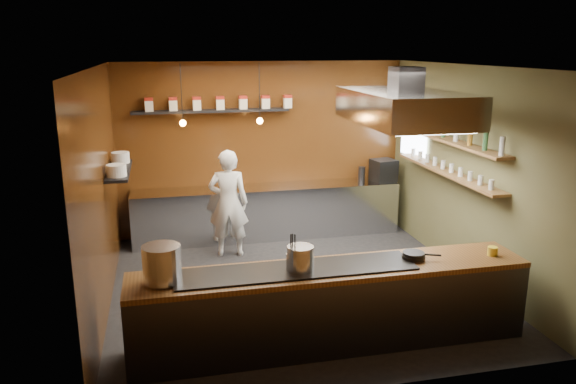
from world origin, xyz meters
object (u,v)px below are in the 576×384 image
object	(u,v)px
stockpot_small	(300,258)
stockpot_large	(162,264)
chef	(228,203)
espresso_machine	(384,170)
extractor_hood	(405,107)

from	to	relation	value
stockpot_small	stockpot_large	bearing A→B (deg)	178.65
stockpot_large	stockpot_small	size ratio (longest dim) A/B	1.36
chef	espresso_machine	bearing A→B (deg)	-156.83
espresso_machine	chef	world-z (taller)	chef
stockpot_large	espresso_machine	distance (m)	5.39
espresso_machine	stockpot_large	bearing A→B (deg)	-146.45
stockpot_large	chef	xyz separation A→B (m)	(1.04, 3.04, -0.27)
extractor_hood	chef	bearing A→B (deg)	138.39
stockpot_small	chef	bearing A→B (deg)	97.31
chef	stockpot_large	bearing A→B (deg)	81.06
stockpot_large	stockpot_small	xyz separation A→B (m)	(1.43, -0.03, -0.05)
extractor_hood	chef	size ratio (longest dim) A/B	1.17
extractor_hood	stockpot_small	size ratio (longest dim) A/B	6.98
extractor_hood	espresso_machine	size ratio (longest dim) A/B	5.11
extractor_hood	espresso_machine	bearing A→B (deg)	72.33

